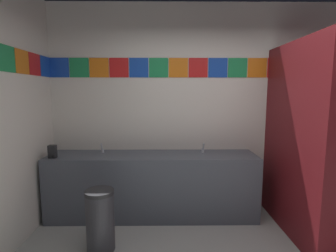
# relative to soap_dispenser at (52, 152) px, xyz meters

# --- Properties ---
(wall_back) EXTENTS (4.28, 0.09, 2.82)m
(wall_back) POSITION_rel_soap_dispenser_xyz_m (1.97, 0.48, 0.50)
(wall_back) COLOR silver
(wall_back) RESTS_ON ground_plane
(vanity_counter) EXTENTS (2.69, 0.56, 0.83)m
(vanity_counter) POSITION_rel_soap_dispenser_xyz_m (1.22, 0.16, -0.49)
(vanity_counter) COLOR #4C515B
(vanity_counter) RESTS_ON ground_plane
(faucet_left) EXTENTS (0.04, 0.10, 0.14)m
(faucet_left) POSITION_rel_soap_dispenser_xyz_m (0.55, 0.25, -0.03)
(faucet_left) COLOR silver
(faucet_left) RESTS_ON vanity_counter
(faucet_right) EXTENTS (0.04, 0.10, 0.14)m
(faucet_right) POSITION_rel_soap_dispenser_xyz_m (1.90, 0.25, -0.03)
(faucet_right) COLOR silver
(faucet_right) RESTS_ON vanity_counter
(soap_dispenser) EXTENTS (0.09, 0.09, 0.16)m
(soap_dispenser) POSITION_rel_soap_dispenser_xyz_m (0.00, 0.00, 0.00)
(soap_dispenser) COLOR black
(soap_dispenser) RESTS_ON vanity_counter
(stall_divider) EXTENTS (0.92, 1.36, 2.20)m
(stall_divider) POSITION_rel_soap_dispenser_xyz_m (2.98, -0.49, 0.19)
(stall_divider) COLOR maroon
(stall_divider) RESTS_ON ground_plane
(toilet) EXTENTS (0.39, 0.49, 0.74)m
(toilet) POSITION_rel_soap_dispenser_xyz_m (3.31, 0.04, -0.61)
(toilet) COLOR white
(toilet) RESTS_ON ground_plane
(trash_bin) EXTENTS (0.30, 0.30, 0.65)m
(trash_bin) POSITION_rel_soap_dispenser_xyz_m (0.71, -0.58, -0.59)
(trash_bin) COLOR #333338
(trash_bin) RESTS_ON ground_plane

